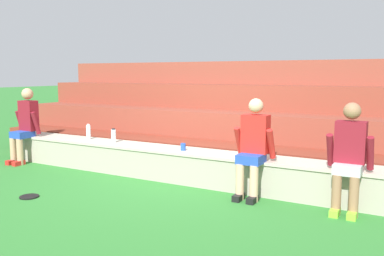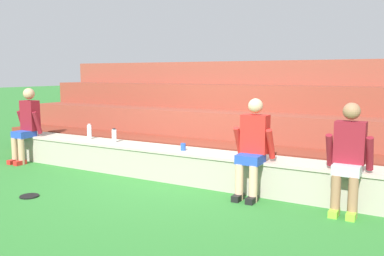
{
  "view_description": "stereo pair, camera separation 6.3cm",
  "coord_description": "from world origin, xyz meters",
  "px_view_note": "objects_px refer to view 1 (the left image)",
  "views": [
    {
      "loc": [
        3.22,
        -5.06,
        1.64
      ],
      "look_at": [
        0.24,
        0.26,
        0.83
      ],
      "focal_mm": 38.42,
      "sensor_mm": 36.0,
      "label": 1
    },
    {
      "loc": [
        3.27,
        -5.03,
        1.64
      ],
      "look_at": [
        0.24,
        0.26,
        0.83
      ],
      "focal_mm": 38.42,
      "sensor_mm": 36.0,
      "label": 2
    }
  ],
  "objects_px": {
    "person_far_left": "(25,124)",
    "plastic_cup_left_end": "(183,147)",
    "person_center": "(349,155)",
    "water_bottle_near_right": "(88,132)",
    "water_bottle_near_left": "(114,136)",
    "person_left_of_center": "(253,146)",
    "frisbee": "(29,197)"
  },
  "relations": [
    {
      "from": "person_center",
      "to": "water_bottle_near_left",
      "type": "height_order",
      "value": "person_center"
    },
    {
      "from": "water_bottle_near_right",
      "to": "frisbee",
      "type": "xyz_separation_m",
      "value": [
        0.63,
        -1.82,
        -0.6
      ]
    },
    {
      "from": "person_center",
      "to": "water_bottle_near_left",
      "type": "xyz_separation_m",
      "value": [
        -3.8,
        0.3,
        -0.1
      ]
    },
    {
      "from": "person_left_of_center",
      "to": "frisbee",
      "type": "xyz_separation_m",
      "value": [
        -2.58,
        -1.48,
        -0.68
      ]
    },
    {
      "from": "person_center",
      "to": "water_bottle_near_left",
      "type": "relative_size",
      "value": 5.43
    },
    {
      "from": "water_bottle_near_right",
      "to": "person_left_of_center",
      "type": "bearing_deg",
      "value": -6.06
    },
    {
      "from": "water_bottle_near_left",
      "to": "water_bottle_near_right",
      "type": "height_order",
      "value": "water_bottle_near_right"
    },
    {
      "from": "plastic_cup_left_end",
      "to": "water_bottle_near_left",
      "type": "bearing_deg",
      "value": 177.8
    },
    {
      "from": "frisbee",
      "to": "person_left_of_center",
      "type": "bearing_deg",
      "value": 29.77
    },
    {
      "from": "water_bottle_near_left",
      "to": "plastic_cup_left_end",
      "type": "bearing_deg",
      "value": -2.2
    },
    {
      "from": "person_center",
      "to": "water_bottle_near_right",
      "type": "bearing_deg",
      "value": 175.36
    },
    {
      "from": "person_far_left",
      "to": "person_center",
      "type": "relative_size",
      "value": 1.05
    },
    {
      "from": "frisbee",
      "to": "water_bottle_near_left",
      "type": "bearing_deg",
      "value": 90.38
    },
    {
      "from": "water_bottle_near_right",
      "to": "person_far_left",
      "type": "bearing_deg",
      "value": -164.19
    },
    {
      "from": "water_bottle_near_right",
      "to": "frisbee",
      "type": "relative_size",
      "value": 1.08
    },
    {
      "from": "water_bottle_near_right",
      "to": "frisbee",
      "type": "bearing_deg",
      "value": -70.82
    },
    {
      "from": "water_bottle_near_right",
      "to": "frisbee",
      "type": "height_order",
      "value": "water_bottle_near_right"
    },
    {
      "from": "water_bottle_near_left",
      "to": "plastic_cup_left_end",
      "type": "relative_size",
      "value": 2.2
    },
    {
      "from": "person_far_left",
      "to": "person_left_of_center",
      "type": "bearing_deg",
      "value": 0.07
    },
    {
      "from": "water_bottle_near_right",
      "to": "plastic_cup_left_end",
      "type": "height_order",
      "value": "water_bottle_near_right"
    },
    {
      "from": "water_bottle_near_left",
      "to": "person_left_of_center",
      "type": "bearing_deg",
      "value": -6.16
    },
    {
      "from": "water_bottle_near_right",
      "to": "person_center",
      "type": "bearing_deg",
      "value": -4.64
    },
    {
      "from": "person_left_of_center",
      "to": "person_center",
      "type": "bearing_deg",
      "value": -0.84
    },
    {
      "from": "person_far_left",
      "to": "plastic_cup_left_end",
      "type": "relative_size",
      "value": 12.53
    },
    {
      "from": "person_far_left",
      "to": "person_left_of_center",
      "type": "xyz_separation_m",
      "value": [
        4.44,
        0.01,
        -0.03
      ]
    },
    {
      "from": "plastic_cup_left_end",
      "to": "frisbee",
      "type": "height_order",
      "value": "plastic_cup_left_end"
    },
    {
      "from": "person_left_of_center",
      "to": "water_bottle_near_left",
      "type": "xyz_separation_m",
      "value": [
        -2.59,
        0.28,
        -0.1
      ]
    },
    {
      "from": "person_left_of_center",
      "to": "frisbee",
      "type": "distance_m",
      "value": 3.05
    },
    {
      "from": "person_left_of_center",
      "to": "plastic_cup_left_end",
      "type": "distance_m",
      "value": 1.23
    },
    {
      "from": "water_bottle_near_right",
      "to": "frisbee",
      "type": "distance_m",
      "value": 2.02
    },
    {
      "from": "water_bottle_near_left",
      "to": "frisbee",
      "type": "bearing_deg",
      "value": -89.62
    },
    {
      "from": "water_bottle_near_left",
      "to": "frisbee",
      "type": "xyz_separation_m",
      "value": [
        0.01,
        -1.76,
        -0.59
      ]
    }
  ]
}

